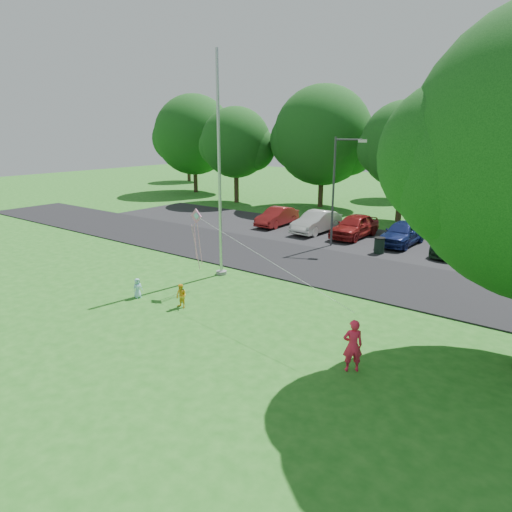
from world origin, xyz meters
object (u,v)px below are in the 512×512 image
Objects in this scene: child_yellow at (181,296)px; child_blue at (138,288)px; street_lamp at (338,182)px; trash_can at (379,246)px; woman at (353,346)px; flagpole at (220,187)px; kite at (200,228)px.

child_yellow reaches higher than child_blue.
street_lamp is 6.63× the size of trash_can.
child_yellow is 2.25m from child_blue.
woman is 7.39m from child_yellow.
woman is 1.90× the size of child_blue.
trash_can is at bearing 60.41° from flagpole.
kite reaches higher than trash_can.
street_lamp is at bearing -99.90° from woman.
trash_can is (2.75, -0.10, -3.30)m from street_lamp.
kite reaches higher than child_blue.
child_yellow is at bearing -69.97° from child_blue.
street_lamp is at bearing 178.01° from trash_can.
trash_can is (4.54, 8.00, -3.69)m from flagpole.
child_blue is 0.10× the size of kite.
woman is 8.58m from kite.
flagpole is at bearing -119.59° from trash_can.
flagpole reaches higher than child_yellow.
flagpole reaches higher than trash_can.
flagpole reaches higher than woman.
trash_can is at bearing -25.42° from street_lamp.
kite is at bearing -24.19° from child_blue.
child_yellow is 3.00m from kite.
street_lamp is 7.62× the size of child_blue.
kite is (-0.88, -10.42, -1.01)m from street_lamp.
kite reaches higher than woman.
street_lamp is at bearing 89.35° from child_yellow.
street_lamp is 4.30m from trash_can.
street_lamp is at bearing 0.94° from child_blue.
woman is at bearing -83.85° from street_lamp.
trash_can reaches higher than child_blue.
street_lamp is at bearing 86.15° from kite.
child_blue is at bearing -39.98° from woman.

